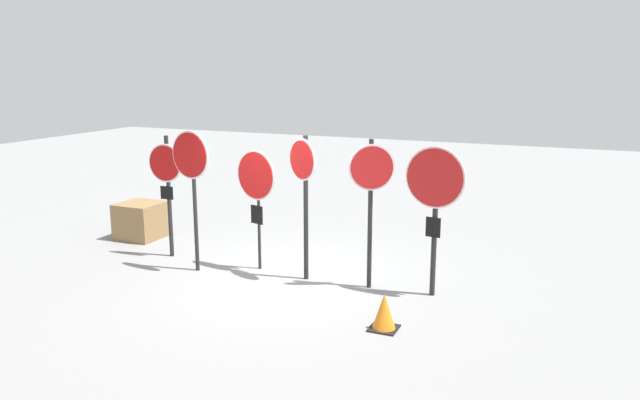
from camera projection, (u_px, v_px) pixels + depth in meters
The scene contains 9 objects.
ground_plane at pixel (279, 279), 10.58m from camera, with size 40.00×40.00×0.00m, color gray.
stop_sign_0 at pixel (167, 177), 11.48m from camera, with size 0.71×0.14×2.29m.
stop_sign_1 at pixel (191, 169), 10.60m from camera, with size 0.82×0.19×2.48m.
stop_sign_2 at pixel (256, 182), 10.74m from camera, with size 0.85×0.26×2.13m.
stop_sign_3 at pixel (304, 181), 10.20m from camera, with size 0.61×0.36×2.44m.
stop_sign_4 at pixel (371, 185), 9.78m from camera, with size 0.65×0.38×2.43m.
stop_sign_5 at pixel (435, 193), 9.45m from camera, with size 0.95×0.19×2.37m.
traffic_cone_0 at pixel (384, 312), 8.52m from camera, with size 0.39×0.39×0.51m.
storage_crate at pixel (141, 220), 13.00m from camera, with size 0.85×0.84×0.75m.
Camera 1 is at (4.65, -8.94, 3.57)m, focal length 35.00 mm.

